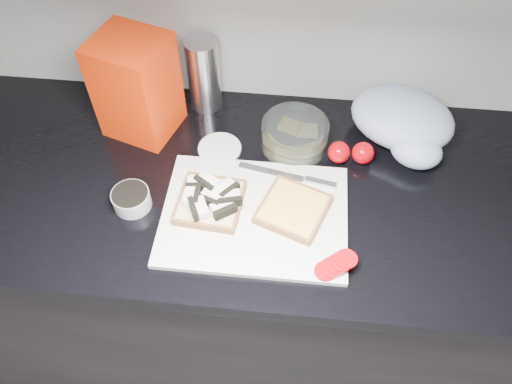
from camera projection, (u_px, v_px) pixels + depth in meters
base_cabinet at (257, 277)px, 1.52m from camera, size 3.50×0.60×0.86m
countertop at (257, 186)px, 1.17m from camera, size 3.50×0.64×0.04m
cutting_board at (255, 215)px, 1.08m from camera, size 0.40×0.30×0.01m
bread_left at (210, 200)px, 1.08m from camera, size 0.15×0.15×0.04m
bread_right at (293, 209)px, 1.08m from camera, size 0.18×0.18×0.02m
tomato_slices at (336, 265)px, 0.99m from camera, size 0.10×0.08×0.02m
knife at (299, 178)px, 1.14m from camera, size 0.23×0.06×0.01m
seed_tub at (131, 199)px, 1.09m from camera, size 0.08×0.08×0.04m
tub_lid at (220, 149)px, 1.21m from camera, size 0.14×0.14×0.01m
glass_bowl at (295, 135)px, 1.19m from camera, size 0.16×0.16×0.07m
bread_bag at (137, 87)px, 1.16m from camera, size 0.20×0.19×0.25m
steel_canister at (204, 74)px, 1.23m from camera, size 0.08×0.08×0.19m
grocery_bag at (404, 122)px, 1.19m from camera, size 0.31×0.30×0.11m
whole_tomatoes at (351, 153)px, 1.17m from camera, size 0.11×0.06×0.05m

